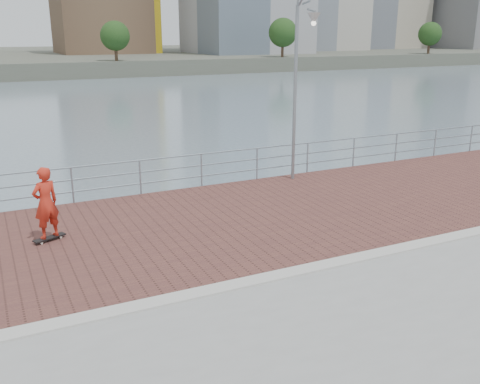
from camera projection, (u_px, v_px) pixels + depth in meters
name	position (u px, v px, depth m)	size (l,w,h in m)	color
water	(280.00, 359.00, 11.76)	(400.00, 400.00, 0.00)	slate
brick_lane	(214.00, 223.00, 14.28)	(40.00, 6.80, 0.02)	brown
curb	(282.00, 275.00, 11.18)	(40.00, 0.40, 0.06)	#B7B5AD
guardrail	(171.00, 170.00, 17.01)	(39.06, 0.06, 1.13)	#8C9EA8
street_lamp	(303.00, 58.00, 17.01)	(0.42, 1.22, 5.76)	gray
skateboard	(50.00, 238.00, 13.02)	(0.81, 0.50, 0.09)	black
skateboarder	(46.00, 203.00, 12.76)	(0.64, 0.42, 1.76)	red
shoreline_trees	(157.00, 35.00, 85.33)	(169.36, 5.08, 6.78)	#473323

